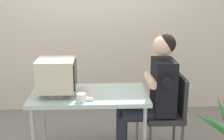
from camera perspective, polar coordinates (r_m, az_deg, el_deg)
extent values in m
cube|color=beige|center=(4.36, 0.05, 11.46)|extent=(8.00, 0.10, 3.00)
cylinder|color=#B7B7BC|center=(3.10, -14.97, -12.96)|extent=(0.04, 0.04, 0.69)
cylinder|color=#B7B7BC|center=(3.05, 6.29, -12.91)|extent=(0.04, 0.04, 0.69)
cylinder|color=#B7B7BC|center=(3.59, -13.09, -8.84)|extent=(0.04, 0.04, 0.69)
cylinder|color=#B7B7BC|center=(3.55, 4.96, -8.74)|extent=(0.04, 0.04, 0.69)
cube|color=silver|center=(3.13, -4.38, -4.85)|extent=(1.23, 0.68, 0.04)
cylinder|color=beige|center=(3.12, -10.55, -4.53)|extent=(0.23, 0.23, 0.02)
cylinder|color=beige|center=(3.11, -10.58, -4.07)|extent=(0.06, 0.06, 0.03)
cube|color=beige|center=(3.06, -10.74, -0.91)|extent=(0.37, 0.36, 0.32)
cube|color=black|center=(3.04, -7.14, -0.88)|extent=(0.01, 0.31, 0.27)
cube|color=silver|center=(3.09, -5.11, -4.46)|extent=(0.16, 0.45, 0.02)
cube|color=beige|center=(3.09, -5.12, -4.18)|extent=(0.14, 0.40, 0.01)
cylinder|color=#4C4C51|center=(3.56, 6.41, -11.18)|extent=(0.03, 0.03, 0.41)
cylinder|color=#4C4C51|center=(3.62, 11.93, -10.91)|extent=(0.03, 0.03, 0.41)
cube|color=#2D2D33|center=(3.33, 9.95, -8.72)|extent=(0.41, 0.41, 0.06)
cube|color=#2D2D33|center=(3.29, 13.26, -4.76)|extent=(0.04, 0.37, 0.42)
cube|color=black|center=(3.21, 9.88, -3.12)|extent=(0.22, 0.39, 0.59)
sphere|color=beige|center=(3.10, 9.88, 4.63)|extent=(0.21, 0.21, 0.21)
sphere|color=black|center=(3.10, 10.44, 4.99)|extent=(0.20, 0.20, 0.20)
cylinder|color=#262838|center=(3.19, 6.05, -8.71)|extent=(0.44, 0.14, 0.14)
cylinder|color=#262838|center=(3.36, 5.60, -7.48)|extent=(0.44, 0.14, 0.14)
cylinder|color=#262838|center=(3.27, 1.99, -12.74)|extent=(0.11, 0.11, 0.49)
cylinder|color=#262838|center=(3.43, 1.76, -11.35)|extent=(0.11, 0.11, 0.49)
cylinder|color=black|center=(2.96, 10.50, -2.20)|extent=(0.09, 0.14, 0.09)
cylinder|color=black|center=(3.38, 8.86, 0.03)|extent=(0.09, 0.14, 0.09)
cylinder|color=beige|center=(3.16, 7.45, -1.91)|extent=(0.09, 0.39, 0.09)
cone|color=#2F7F35|center=(3.16, 20.91, -8.34)|extent=(0.16, 0.35, 0.41)
cone|color=#2F7F35|center=(3.10, 19.09, -10.00)|extent=(0.43, 0.27, 0.27)
cone|color=#2F7F35|center=(3.01, 20.07, -10.15)|extent=(0.41, 0.19, 0.34)
cylinder|color=white|center=(2.88, -5.98, -5.34)|extent=(0.09, 0.09, 0.08)
torus|color=white|center=(2.93, -5.92, -5.01)|extent=(0.06, 0.01, 0.06)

